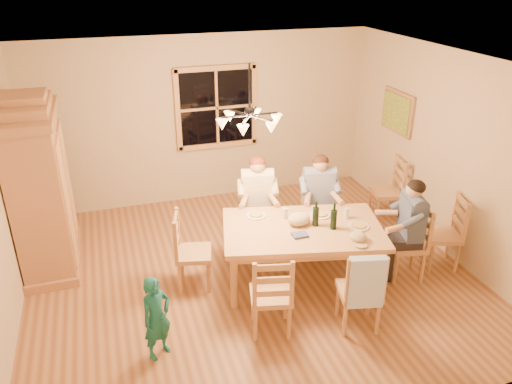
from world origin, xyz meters
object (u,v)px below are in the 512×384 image
object	(u,v)px
chair_far_left	(257,226)
wine_bottle_a	(316,213)
chair_spare_back	(385,201)
adult_slate_man	(411,217)
dining_table	(302,234)
chair_spare_front	(440,245)
chair_near_left	(271,307)
wine_bottle_b	(334,216)
adult_plaid_man	(319,189)
chair_far_right	(317,223)
chair_near_right	(358,302)
chair_end_right	(405,255)
chandelier	(250,120)
adult_woman	(257,191)
chair_end_left	(194,264)
child	(157,318)
armoire	(41,191)

from	to	relation	value
chair_far_left	wine_bottle_a	distance (m)	1.25
chair_spare_back	adult_slate_man	bearing A→B (deg)	169.29
dining_table	chair_spare_front	world-z (taller)	chair_spare_front
chair_near_left	wine_bottle_b	bearing A→B (deg)	45.31
adult_plaid_man	chair_spare_front	size ratio (longest dim) A/B	0.88
chair_far_left	wine_bottle_b	size ratio (longest dim) A/B	3.00
wine_bottle_b	chair_spare_back	world-z (taller)	wine_bottle_b
chair_far_right	adult_slate_man	bearing A→B (deg)	136.64
chair_near_right	adult_plaid_man	distance (m)	1.89
chair_near_left	chair_end_right	size ratio (longest dim) A/B	1.00
chandelier	chair_end_right	size ratio (longest dim) A/B	0.78
chair_near_right	chair_end_right	bearing A→B (deg)	46.74
chair_spare_front	chandelier	bearing A→B (deg)	95.59
adult_woman	adult_slate_man	distance (m)	2.03
adult_slate_man	chair_end_left	bearing A→B (deg)	90.00
chair_far_left	wine_bottle_a	xyz separation A→B (m)	(0.42, -1.00, 0.62)
chair_end_left	wine_bottle_b	xyz separation A→B (m)	(1.63, -0.45, 0.62)
chair_far_left	chair_far_right	world-z (taller)	same
chair_near_left	chair_spare_front	distance (m)	2.60
chandelier	chair_near_right	bearing A→B (deg)	-57.01
child	chair_spare_back	distance (m)	4.23
adult_slate_man	wine_bottle_a	size ratio (longest dim) A/B	2.65
armoire	chair_near_right	bearing A→B (deg)	-36.08
chair_far_left	chair_end_right	world-z (taller)	same
chair_far_left	adult_slate_man	size ratio (longest dim) A/B	1.13
adult_woman	wine_bottle_b	size ratio (longest dim) A/B	2.65
adult_woman	chair_spare_front	world-z (taller)	adult_woman
chair_end_right	chair_near_left	bearing A→B (deg)	116.57
chair_near_right	adult_slate_man	xyz separation A→B (m)	(1.04, 0.69, 0.54)
chair_end_right	wine_bottle_a	distance (m)	1.33
chandelier	wine_bottle_b	xyz separation A→B (m)	(0.91, -0.43, -1.15)
dining_table	chair_spare_back	xyz separation A→B (m)	(1.87, 1.14, -0.36)
chandelier	armoire	world-z (taller)	chandelier
adult_plaid_man	wine_bottle_a	bearing A→B (deg)	76.15
chair_end_left	wine_bottle_a	size ratio (longest dim) A/B	3.00
chair_near_left	dining_table	bearing A→B (deg)	62.10
adult_plaid_man	armoire	bearing A→B (deg)	3.99
chair_end_left	adult_plaid_man	bearing A→B (deg)	117.98
chair_near_right	chair_end_right	world-z (taller)	same
dining_table	wine_bottle_b	world-z (taller)	wine_bottle_b
adult_woman	wine_bottle_a	xyz separation A→B (m)	(0.42, -1.00, 0.08)
chandelier	wine_bottle_a	bearing A→B (deg)	-21.97
chair_near_left	adult_slate_man	xyz separation A→B (m)	(1.97, 0.47, 0.54)
chair_far_left	chair_far_right	bearing A→B (deg)	180.00
chair_near_left	chair_end_left	distance (m)	1.24
wine_bottle_a	child	size ratio (longest dim) A/B	0.36
chair_near_right	chair_spare_back	distance (m)	2.68
adult_plaid_man	adult_slate_man	distance (m)	1.32
adult_plaid_man	child	distance (m)	2.95
chair_end_right	chair_spare_back	xyz separation A→B (m)	(0.58, 1.45, 0.00)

